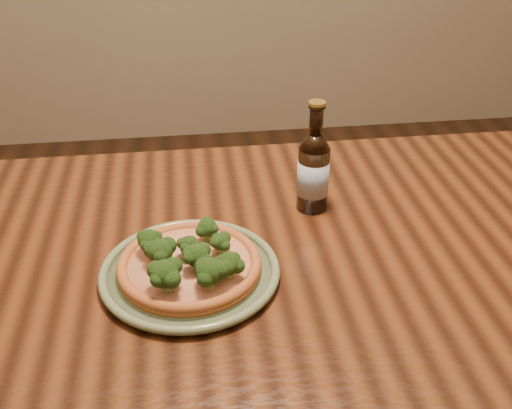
{
  "coord_description": "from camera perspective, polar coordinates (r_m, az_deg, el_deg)",
  "views": [
    {
      "loc": [
        -0.11,
        -0.65,
        1.34
      ],
      "look_at": [
        -0.0,
        0.19,
        0.82
      ],
      "focal_mm": 42.0,
      "sensor_mm": 36.0,
      "label": 1
    }
  ],
  "objects": [
    {
      "name": "table",
      "position": [
        1.02,
        0.72,
        -10.41
      ],
      "size": [
        1.6,
        0.9,
        0.75
      ],
      "color": "#48230F",
      "rests_on": "ground"
    },
    {
      "name": "plate",
      "position": [
        0.94,
        -6.31,
        -6.39
      ],
      "size": [
        0.28,
        0.28,
        0.02
      ],
      "rotation": [
        0.0,
        0.0,
        0.04
      ],
      "color": "#606E4B",
      "rests_on": "table"
    },
    {
      "name": "pizza",
      "position": [
        0.93,
        -6.37,
        -5.6
      ],
      "size": [
        0.22,
        0.22,
        0.07
      ],
      "rotation": [
        0.0,
        0.0,
        0.02
      ],
      "color": "#A15424",
      "rests_on": "plate"
    },
    {
      "name": "beer_bottle",
      "position": [
        1.08,
        5.48,
        3.22
      ],
      "size": [
        0.06,
        0.06,
        0.21
      ],
      "rotation": [
        0.0,
        0.0,
        -0.42
      ],
      "color": "black",
      "rests_on": "table"
    }
  ]
}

